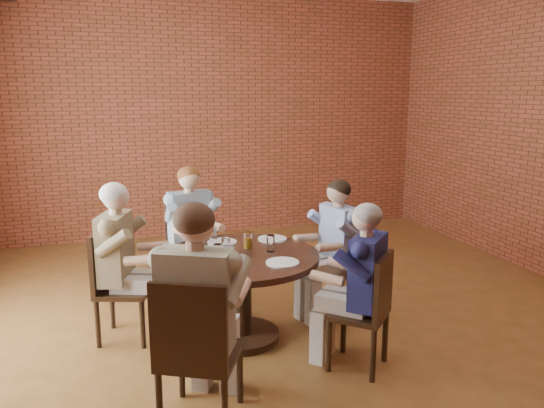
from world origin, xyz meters
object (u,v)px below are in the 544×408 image
object	(u,v)px
dining_table	(240,280)
diner_b	(192,233)
chair_a	(340,263)
chair_d	(195,348)
chair_e	(369,307)
diner_d	(199,314)
chair_b	(189,246)
chair_c	(114,281)
smartphone	(284,262)
diner_e	(359,287)
diner_a	(334,250)
diner_c	(124,263)

from	to	relation	value
dining_table	diner_b	size ratio (longest dim) A/B	0.98
chair_a	chair_d	world-z (taller)	chair_d
dining_table	chair_e	bearing A→B (deg)	-43.98
chair_a	diner_d	world-z (taller)	diner_d
chair_b	chair_c	size ratio (longest dim) A/B	0.99
chair_d	chair_e	xyz separation A→B (m)	(1.34, 0.32, -0.03)
chair_c	dining_table	bearing A→B (deg)	-90.00
chair_c	diner_d	size ratio (longest dim) A/B	0.66
diner_b	smartphone	xyz separation A→B (m)	(0.50, -1.43, 0.09)
chair_c	chair_b	bearing A→B (deg)	-22.90
chair_e	diner_e	size ratio (longest dim) A/B	0.71
chair_e	diner_e	xyz separation A→B (m)	(-0.06, 0.05, 0.14)
smartphone	chair_b	bearing A→B (deg)	100.60
diner_b	chair_c	distance (m)	1.10
diner_a	diner_b	world-z (taller)	diner_b
chair_b	diner_b	distance (m)	0.18
chair_b	chair_a	bearing A→B (deg)	-48.43
chair_b	chair_d	xyz separation A→B (m)	(-0.32, -2.28, 0.02)
chair_c	smartphone	distance (m)	1.46
chair_d	diner_d	world-z (taller)	diner_d
chair_d	smartphone	distance (m)	1.15
diner_c	chair_e	size ratio (longest dim) A/B	1.48
chair_e	chair_c	bearing A→B (deg)	-77.71
chair_b	chair_e	size ratio (longest dim) A/B	1.03
chair_b	diner_a	bearing A→B (deg)	-50.68
diner_d	smartphone	xyz separation A→B (m)	(0.79, 0.68, 0.04)
chair_b	dining_table	bearing A→B (deg)	-90.00
diner_a	diner_e	xyz separation A→B (m)	(-0.21, -0.93, -0.00)
chair_d	chair_b	bearing A→B (deg)	-70.87
chair_a	smartphone	world-z (taller)	chair_a
dining_table	chair_b	bearing A→B (deg)	101.27
chair_d	diner_e	bearing A→B (deg)	-136.69
diner_c	diner_e	bearing A→B (deg)	-102.89
diner_d	chair_e	world-z (taller)	diner_d
diner_a	chair_b	size ratio (longest dim) A/B	1.37
diner_a	chair_b	distance (m)	1.53
chair_d	diner_c	bearing A→B (deg)	-48.45
chair_c	diner_e	xyz separation A→B (m)	(1.73, -1.05, 0.13)
chair_a	diner_e	distance (m)	1.00
chair_d	smartphone	world-z (taller)	chair_d
dining_table	diner_e	bearing A→B (deg)	-43.98
smartphone	dining_table	bearing A→B (deg)	122.60
chair_c	diner_c	world-z (taller)	diner_c
chair_c	chair_e	bearing A→B (deg)	-102.81
diner_a	smartphone	world-z (taller)	diner_a
diner_c	diner_d	distance (m)	1.37
dining_table	diner_d	distance (m)	1.14
smartphone	diner_c	bearing A→B (deg)	143.85
chair_a	smartphone	distance (m)	0.97
dining_table	diner_e	world-z (taller)	diner_e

